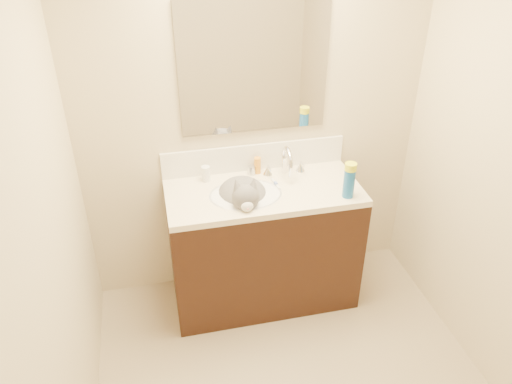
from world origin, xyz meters
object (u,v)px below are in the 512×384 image
faucet (286,164)px  spray_can (349,183)px  basin (246,204)px  silver_jar (252,170)px  amber_bottle (257,165)px  vanity_cabinet (263,248)px  cat (243,197)px  pill_bottle (206,174)px

faucet → spray_can: (0.29, -0.32, 0.01)m
spray_can → basin: bearing=165.1°
basin → silver_jar: silver_jar is taller
amber_bottle → vanity_cabinet: bearing=-92.5°
faucet → cat: 0.37m
basin → spray_can: (0.59, -0.16, 0.16)m
cat → spray_can: bearing=-11.1°
faucet → silver_jar: size_ratio=4.74×
vanity_cabinet → silver_jar: 0.52m
basin → amber_bottle: 0.30m
pill_bottle → spray_can: size_ratio=0.54×
basin → silver_jar: 0.27m
basin → amber_bottle: amber_bottle is taller
pill_bottle → basin: bearing=-46.1°
amber_bottle → spray_can: spray_can is taller
silver_jar → pill_bottle: bearing=-177.0°
basin → pill_bottle: bearing=133.9°
amber_bottle → pill_bottle: bearing=-175.8°
basin → spray_can: spray_can is taller
cat → silver_jar: (0.10, 0.23, 0.05)m
cat → pill_bottle: size_ratio=4.46×
vanity_cabinet → spray_can: spray_can is taller
vanity_cabinet → faucet: size_ratio=4.29×
cat → silver_jar: size_ratio=7.51×
pill_bottle → amber_bottle: amber_bottle is taller
vanity_cabinet → faucet: (0.18, 0.14, 0.54)m
amber_bottle → basin: bearing=-118.1°
cat → amber_bottle: 0.29m
amber_bottle → spray_can: (0.46, -0.40, 0.04)m
vanity_cabinet → pill_bottle: pill_bottle is taller
vanity_cabinet → silver_jar: silver_jar is taller
spray_can → pill_bottle: bearing=154.9°
amber_bottle → spray_can: bearing=-40.8°
silver_jar → spray_can: spray_can is taller
vanity_cabinet → amber_bottle: amber_bottle is taller
faucet → cat: size_ratio=0.63×
cat → spray_can: size_ratio=2.40×
vanity_cabinet → silver_jar: (-0.03, 0.20, 0.48)m
silver_jar → cat: bearing=-114.2°
vanity_cabinet → amber_bottle: bearing=87.5°
faucet → silver_jar: (-0.21, 0.07, -0.06)m
pill_bottle → spray_can: (0.80, -0.38, 0.04)m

